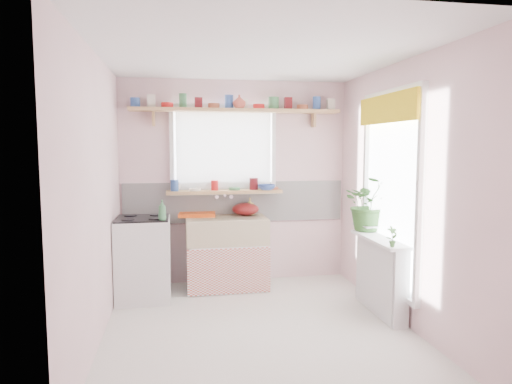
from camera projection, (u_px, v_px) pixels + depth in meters
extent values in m
plane|color=silver|center=(258.00, 329.00, 4.24)|extent=(3.20, 3.20, 0.00)
plane|color=white|center=(258.00, 54.00, 3.99)|extent=(3.20, 3.20, 0.00)
plane|color=#F5CDD1|center=(236.00, 182.00, 5.68)|extent=(2.80, 0.00, 2.80)
plane|color=#F5CDD1|center=(309.00, 226.00, 2.55)|extent=(2.80, 0.00, 2.80)
plane|color=#F5CDD1|center=(96.00, 199.00, 3.87)|extent=(0.00, 3.20, 3.20)
plane|color=#F5CDD1|center=(402.00, 193.00, 4.36)|extent=(0.00, 3.20, 3.20)
cube|color=white|center=(236.00, 202.00, 5.69)|extent=(2.74, 0.03, 0.50)
cube|color=pink|center=(236.00, 218.00, 5.71)|extent=(2.74, 0.02, 0.12)
cube|color=white|center=(223.00, 150.00, 5.61)|extent=(1.20, 0.01, 1.00)
cube|color=white|center=(224.00, 150.00, 5.55)|extent=(1.15, 0.02, 0.95)
cube|color=white|center=(392.00, 191.00, 4.55)|extent=(0.01, 1.10, 1.90)
cube|color=gold|center=(386.00, 109.00, 4.45)|extent=(0.03, 1.20, 0.28)
cube|color=white|center=(227.00, 265.00, 5.46)|extent=(0.85, 0.55, 0.55)
cube|color=#CD4E3C|center=(229.00, 271.00, 5.19)|extent=(0.95, 0.02, 0.53)
cube|color=#C8BA92|center=(226.00, 230.00, 5.42)|extent=(0.95, 0.55, 0.30)
cylinder|color=silver|center=(224.00, 194.00, 5.62)|extent=(0.03, 0.22, 0.03)
cube|color=white|center=(144.00, 259.00, 5.04)|extent=(0.58, 0.58, 0.90)
cube|color=black|center=(143.00, 218.00, 4.99)|extent=(0.56, 0.56, 0.02)
cylinder|color=black|center=(128.00, 220.00, 4.83)|extent=(0.14, 0.14, 0.01)
cylinder|color=black|center=(155.00, 219.00, 4.87)|extent=(0.14, 0.14, 0.01)
cylinder|color=black|center=(131.00, 216.00, 5.10)|extent=(0.14, 0.14, 0.01)
cylinder|color=black|center=(156.00, 215.00, 5.15)|extent=(0.14, 0.14, 0.01)
cube|color=white|center=(381.00, 277.00, 4.62)|extent=(0.15, 0.90, 0.75)
cube|color=white|center=(379.00, 239.00, 4.58)|extent=(0.22, 0.95, 0.03)
cube|color=tan|center=(225.00, 192.00, 5.55)|extent=(1.40, 0.22, 0.04)
cube|color=tan|center=(237.00, 110.00, 5.47)|extent=(2.52, 0.24, 0.04)
cylinder|color=#3359A5|center=(135.00, 102.00, 5.26)|extent=(0.11, 0.11, 0.12)
cylinder|color=silver|center=(151.00, 102.00, 5.29)|extent=(0.11, 0.11, 0.12)
cylinder|color=red|center=(167.00, 105.00, 5.32)|extent=(0.11, 0.11, 0.06)
cylinder|color=#3F7F4C|center=(183.00, 103.00, 5.35)|extent=(0.11, 0.11, 0.12)
cylinder|color=#590F14|center=(198.00, 103.00, 5.38)|extent=(0.11, 0.11, 0.12)
cylinder|color=#A55133|center=(214.00, 106.00, 5.42)|extent=(0.11, 0.11, 0.06)
cylinder|color=#3359A5|center=(229.00, 104.00, 5.44)|extent=(0.11, 0.11, 0.12)
cylinder|color=silver|center=(244.00, 104.00, 5.48)|extent=(0.11, 0.11, 0.12)
cylinder|color=red|center=(259.00, 107.00, 5.51)|extent=(0.11, 0.11, 0.06)
cylinder|color=#3F7F4C|center=(274.00, 104.00, 5.54)|extent=(0.11, 0.11, 0.12)
cylinder|color=#590F14|center=(288.00, 105.00, 5.57)|extent=(0.11, 0.11, 0.12)
cylinder|color=#A55133|center=(302.00, 107.00, 5.60)|extent=(0.11, 0.11, 0.06)
cylinder|color=#3359A5|center=(317.00, 105.00, 5.63)|extent=(0.11, 0.11, 0.12)
cylinder|color=silver|center=(331.00, 105.00, 5.66)|extent=(0.11, 0.11, 0.12)
cylinder|color=#3359A5|center=(173.00, 186.00, 5.44)|extent=(0.11, 0.11, 0.12)
cylinder|color=silver|center=(194.00, 186.00, 5.48)|extent=(0.11, 0.11, 0.12)
cylinder|color=red|center=(214.00, 188.00, 5.52)|extent=(0.11, 0.11, 0.06)
cylinder|color=#3F7F4C|center=(235.00, 185.00, 5.56)|extent=(0.11, 0.11, 0.12)
cylinder|color=#590F14|center=(255.00, 185.00, 5.61)|extent=(0.11, 0.11, 0.12)
cylinder|color=#A55133|center=(274.00, 187.00, 5.65)|extent=(0.11, 0.11, 0.06)
cube|color=#EB5214|center=(197.00, 214.00, 5.54)|extent=(0.47, 0.37, 0.04)
ellipsoid|color=#601011|center=(245.00, 209.00, 5.59)|extent=(0.35, 0.35, 0.15)
imported|color=#2F5A24|center=(369.00, 204.00, 4.95)|extent=(0.62, 0.57, 0.60)
imported|color=silver|center=(368.00, 227.00, 4.98)|extent=(0.37, 0.37, 0.07)
imported|color=#3A6A2A|center=(392.00, 237.00, 4.16)|extent=(0.11, 0.09, 0.19)
imported|color=#DBC961|center=(250.00, 206.00, 5.64)|extent=(0.10, 0.11, 0.21)
imported|color=beige|center=(176.00, 187.00, 5.50)|extent=(0.15, 0.15, 0.09)
imported|color=#3455AB|center=(267.00, 187.00, 5.57)|extent=(0.26, 0.26, 0.07)
imported|color=#B74838|center=(239.00, 102.00, 5.40)|extent=(0.18, 0.18, 0.16)
imported|color=#3F7F4E|center=(162.00, 210.00, 4.80)|extent=(0.09, 0.09, 0.22)
sphere|color=orange|center=(368.00, 222.00, 4.97)|extent=(0.08, 0.08, 0.08)
sphere|color=orange|center=(372.00, 221.00, 5.01)|extent=(0.08, 0.08, 0.08)
sphere|color=orange|center=(363.00, 222.00, 4.98)|extent=(0.08, 0.08, 0.08)
cylinder|color=gold|center=(372.00, 222.00, 4.92)|extent=(0.18, 0.04, 0.10)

